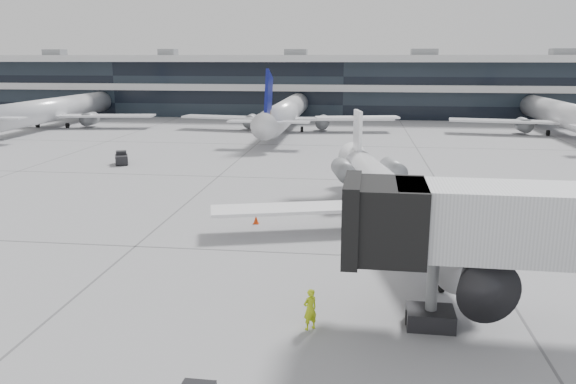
# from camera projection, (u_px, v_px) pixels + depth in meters

# --- Properties ---
(ground) EXTENTS (220.00, 220.00, 0.00)m
(ground) POSITION_uv_depth(u_px,v_px,m) (304.00, 254.00, 31.79)
(ground) COLOR gray
(ground) RESTS_ON ground
(terminal) EXTENTS (170.00, 22.00, 10.00)m
(terminal) POSITION_uv_depth(u_px,v_px,m) (345.00, 88.00, 109.71)
(terminal) COLOR black
(terminal) RESTS_ON ground
(bg_jet_left) EXTENTS (32.00, 40.00, 9.60)m
(bg_jet_left) POSITION_uv_depth(u_px,v_px,m) (59.00, 126.00, 90.29)
(bg_jet_left) COLOR silver
(bg_jet_left) RESTS_ON ground
(bg_jet_center) EXTENTS (32.00, 40.00, 9.60)m
(bg_jet_center) POSITION_uv_depth(u_px,v_px,m) (287.00, 130.00, 85.81)
(bg_jet_center) COLOR silver
(bg_jet_center) RESTS_ON ground
(bg_jet_right) EXTENTS (32.00, 40.00, 9.60)m
(bg_jet_right) POSITION_uv_depth(u_px,v_px,m) (561.00, 134.00, 80.97)
(bg_jet_right) COLOR silver
(bg_jet_right) RESTS_ON ground
(regional_jet) EXTENTS (22.84, 28.47, 6.61)m
(regional_jet) POSITION_uv_depth(u_px,v_px,m) (391.00, 196.00, 35.62)
(regional_jet) COLOR white
(regional_jet) RESTS_ON ground
(ramp_worker) EXTENTS (0.76, 0.73, 1.76)m
(ramp_worker) POSITION_uv_depth(u_px,v_px,m) (310.00, 309.00, 22.77)
(ramp_worker) COLOR #C2E017
(ramp_worker) RESTS_ON ground
(traffic_cone) EXTENTS (0.44, 0.44, 0.57)m
(traffic_cone) POSITION_uv_depth(u_px,v_px,m) (256.00, 220.00, 37.43)
(traffic_cone) COLOR red
(traffic_cone) RESTS_ON ground
(far_tug) EXTENTS (1.97, 2.42, 1.33)m
(far_tug) POSITION_uv_depth(u_px,v_px,m) (122.00, 158.00, 58.20)
(far_tug) COLOR black
(far_tug) RESTS_ON ground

